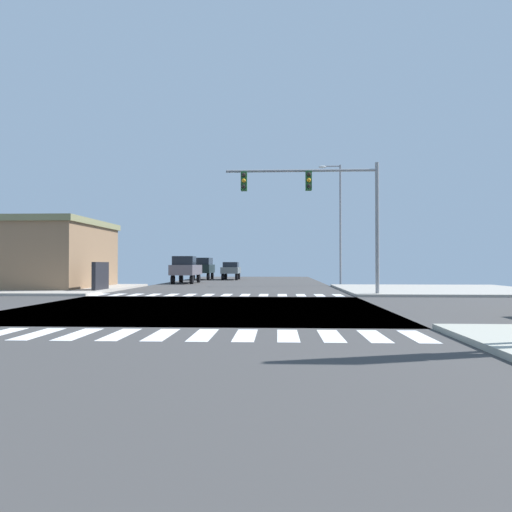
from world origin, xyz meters
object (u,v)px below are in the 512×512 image
(traffic_signal_mast, at_px, (319,197))
(street_lamp, at_px, (338,215))
(pickup_nearside_1, at_px, (186,268))
(suv_queued_1, at_px, (203,267))
(sedan_leading_1, at_px, (231,269))

(traffic_signal_mast, height_order, street_lamp, street_lamp)
(traffic_signal_mast, xyz_separation_m, street_lamp, (2.53, 12.35, 0.30))
(traffic_signal_mast, distance_m, street_lamp, 12.61)
(pickup_nearside_1, bearing_deg, street_lamp, 163.60)
(suv_queued_1, bearing_deg, street_lamp, 133.48)
(pickup_nearside_1, height_order, suv_queued_1, pickup_nearside_1)
(sedan_leading_1, bearing_deg, street_lamp, 125.67)
(traffic_signal_mast, bearing_deg, suv_queued_1, 111.57)
(traffic_signal_mast, relative_size, street_lamp, 0.85)
(pickup_nearside_1, xyz_separation_m, sedan_leading_1, (3.00, 9.78, -0.17))
(street_lamp, xyz_separation_m, suv_queued_1, (-12.70, 13.40, -4.15))
(street_lamp, bearing_deg, traffic_signal_mast, -101.57)
(street_lamp, relative_size, pickup_nearside_1, 1.86)
(traffic_signal_mast, distance_m, pickup_nearside_1, 19.44)
(street_lamp, xyz_separation_m, sedan_leading_1, (-9.70, 13.52, -4.43))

